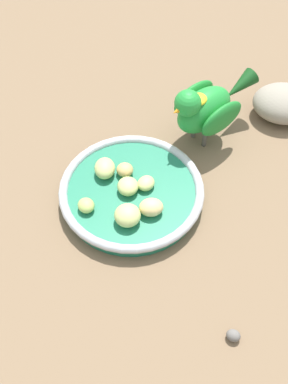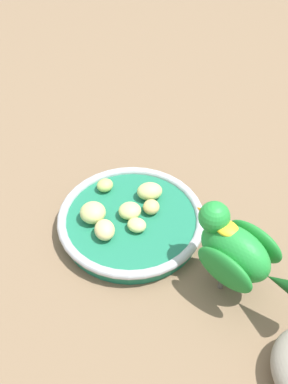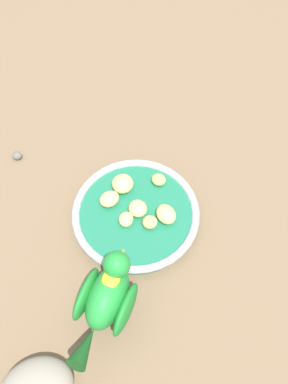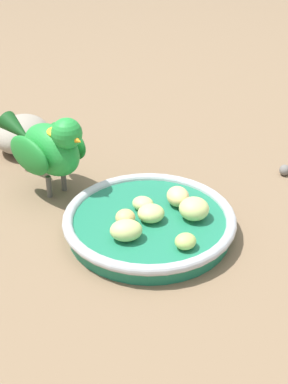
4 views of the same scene
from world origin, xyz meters
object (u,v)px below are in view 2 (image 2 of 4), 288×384
Objects in this scene: apple_piece_5 at (105,230)px; apple_piece_6 at (151,207)px; apple_piece_3 at (105,185)px; apple_piece_1 at (139,224)px; feeding_bowl at (134,220)px; apple_piece_2 at (150,191)px; parrot at (238,251)px; apple_piece_0 at (93,213)px; apple_piece_4 at (131,210)px.

apple_piece_5 reaches higher than apple_piece_6.
apple_piece_6 is (-0.07, -0.05, 0.00)m from apple_piece_3.
apple_piece_1 is 0.04m from apple_piece_6.
apple_piece_5 reaches higher than feeding_bowl.
apple_piece_2 is at bearing -50.37° from feeding_bowl.
apple_piece_2 is 0.07m from apple_piece_3.
apple_piece_5 is at bearing 161.17° from apple_piece_3.
parrot is at bearing -158.63° from apple_piece_6.
apple_piece_0 is 1.45× the size of apple_piece_3.
apple_piece_4 is at bearing 83.19° from apple_piece_6.
apple_piece_1 is 0.03m from apple_piece_4.
apple_piece_2 and apple_piece_5 have the same top height.
apple_piece_1 is 0.10m from apple_piece_3.
parrot is at bearing -144.67° from apple_piece_1.
apple_piece_0 reaches higher than apple_piece_5.
apple_piece_0 is 1.08× the size of apple_piece_5.
parrot is at bearing -133.21° from apple_piece_5.
parrot is (-0.15, -0.09, 0.06)m from feeding_bowl.
parrot reaches higher than apple_piece_6.
apple_piece_0 is 1.34× the size of apple_piece_1.
feeding_bowl is 1.27× the size of parrot.
apple_piece_0 is 0.22× the size of parrot.
parrot is at bearing -149.54° from feeding_bowl.
apple_piece_0 is 0.07m from apple_piece_1.
parrot is (-0.17, -0.14, 0.04)m from apple_piece_0.
parrot reaches higher than apple_piece_4.
apple_piece_2 is 1.15× the size of apple_piece_4.
apple_piece_5 is 0.19m from parrot.
apple_piece_1 is at bearing 176.00° from feeding_bowl.
apple_piece_5 is at bearing 22.71° from parrot.
apple_piece_6 is at bearing -96.81° from apple_piece_4.
parrot reaches higher than feeding_bowl.
apple_piece_1 is at bearing 11.25° from parrot.
apple_piece_0 reaches higher than apple_piece_4.
apple_piece_5 is (-0.05, 0.09, -0.00)m from apple_piece_2.
apple_piece_3 is 0.09m from apple_piece_6.
apple_piece_5 reaches higher than apple_piece_3.
apple_piece_2 is (0.01, -0.09, -0.00)m from apple_piece_0.
apple_piece_0 is at bearing 71.14° from feeding_bowl.
apple_piece_3 is 0.25m from parrot.
feeding_bowl is at bearing 93.49° from apple_piece_6.
apple_piece_0 is at bearing 145.61° from apple_piece_3.
feeding_bowl is 8.39× the size of apple_piece_3.
apple_piece_4 is at bearing -164.89° from apple_piece_3.
apple_piece_1 is at bearing -168.52° from apple_piece_3.
apple_piece_1 is 0.80× the size of apple_piece_5.
apple_piece_3 is 0.09m from apple_piece_5.
apple_piece_0 is 0.09m from apple_piece_6.
apple_piece_6 is 0.16m from parrot.
feeding_bowl is 0.06m from apple_piece_5.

